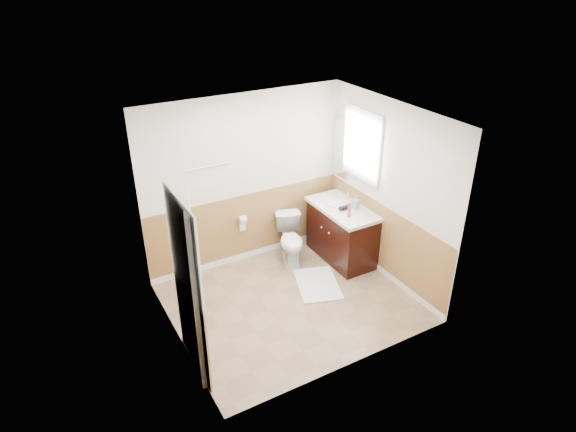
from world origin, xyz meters
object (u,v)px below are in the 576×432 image
bath_mat (318,284)px  lotion_bottle (349,209)px  soap_dispenser (356,202)px  toilet (291,240)px  vanity_cabinet (342,234)px

bath_mat → lotion_bottle: lotion_bottle is taller
lotion_bottle → soap_dispenser: bearing=35.4°
toilet → bath_mat: 0.82m
lotion_bottle → soap_dispenser: size_ratio=1.06×
lotion_bottle → vanity_cabinet: bearing=70.1°
toilet → soap_dispenser: (0.81, -0.43, 0.61)m
vanity_cabinet → toilet: bearing=155.7°
lotion_bottle → toilet: bearing=135.2°
toilet → soap_dispenser: 1.11m
toilet → vanity_cabinet: size_ratio=0.62×
vanity_cabinet → lotion_bottle: lotion_bottle is taller
bath_mat → lotion_bottle: size_ratio=3.64×
bath_mat → soap_dispenser: bearing=21.4°
toilet → bath_mat: size_ratio=0.86×
toilet → bath_mat: toilet is taller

